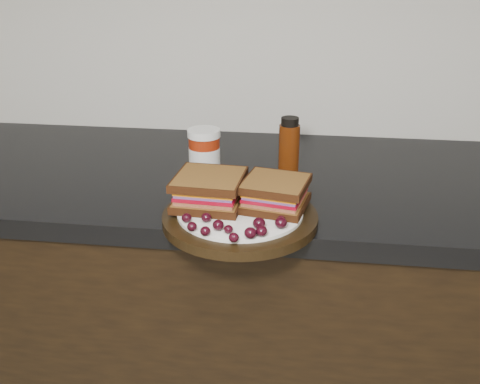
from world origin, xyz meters
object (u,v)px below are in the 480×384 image
object	(u,v)px
condiment_jar	(204,153)
oil_bottle	(289,146)
sandwich_left	(209,190)
plate	(240,218)

from	to	relation	value
condiment_jar	oil_bottle	size ratio (longest dim) A/B	0.82
sandwich_left	condiment_jar	size ratio (longest dim) A/B	1.17
condiment_jar	oil_bottle	xyz separation A→B (m)	(0.18, 0.04, 0.01)
condiment_jar	oil_bottle	world-z (taller)	oil_bottle
plate	oil_bottle	bearing A→B (deg)	74.00
sandwich_left	condiment_jar	distance (m)	0.21
plate	sandwich_left	xyz separation A→B (m)	(-0.06, 0.02, 0.04)
condiment_jar	oil_bottle	bearing A→B (deg)	11.41
plate	sandwich_left	distance (m)	0.08
oil_bottle	condiment_jar	bearing A→B (deg)	-168.59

